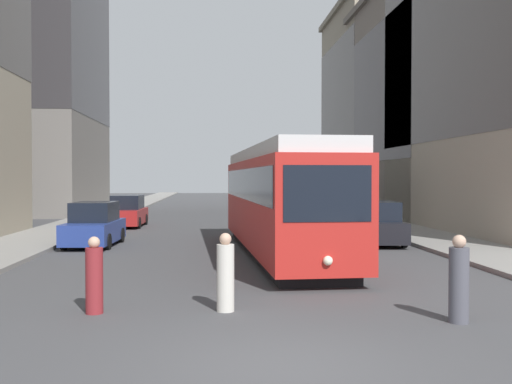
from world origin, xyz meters
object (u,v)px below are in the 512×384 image
at_px(parked_car_left_near, 127,212).
at_px(pedestrian_on_sidewalk, 225,275).
at_px(transit_bus, 310,191).
at_px(pedestrian_crossing_near, 94,278).
at_px(streetcar, 279,197).
at_px(parked_car_left_mid, 94,226).
at_px(pedestrian_crossing_far, 459,282).
at_px(parked_car_right_far, 376,224).

height_order(parked_car_left_near, pedestrian_on_sidewalk, parked_car_left_near).
bearing_deg(transit_bus, pedestrian_crossing_near, -109.17).
bearing_deg(streetcar, parked_car_left_mid, 153.46).
xyz_separation_m(streetcar, pedestrian_crossing_near, (-4.91, -9.20, -1.35)).
relative_size(parked_car_left_mid, pedestrian_crossing_far, 2.54).
distance_m(parked_car_right_far, pedestrian_on_sidewalk, 13.89).
xyz_separation_m(parked_car_left_near, pedestrian_crossing_far, (9.67, -23.38, -0.04)).
relative_size(parked_car_left_near, pedestrian_crossing_far, 2.61).
distance_m(pedestrian_crossing_far, pedestrian_on_sidewalk, 4.71).
relative_size(streetcar, parked_car_left_near, 3.35).
bearing_deg(parked_car_left_near, transit_bus, 16.01).
bearing_deg(parked_car_left_near, parked_car_right_far, -38.29).
relative_size(streetcar, pedestrian_crossing_far, 8.74).
relative_size(streetcar, pedestrian_crossing_near, 9.35).
bearing_deg(pedestrian_on_sidewalk, pedestrian_crossing_near, -97.84).
distance_m(pedestrian_crossing_near, pedestrian_crossing_far, 7.37).
bearing_deg(pedestrian_on_sidewalk, streetcar, 158.84).
distance_m(transit_bus, parked_car_right_far, 12.81).
relative_size(parked_car_right_far, pedestrian_on_sidewalk, 2.68).
relative_size(parked_car_left_mid, pedestrian_crossing_near, 2.71).
height_order(transit_bus, pedestrian_on_sidewalk, transit_bus).
bearing_deg(transit_bus, pedestrian_on_sidewalk, -103.40).
height_order(parked_car_left_mid, pedestrian_on_sidewalk, parked_car_left_mid).
bearing_deg(streetcar, transit_bus, 73.50).
height_order(pedestrian_crossing_near, pedestrian_on_sidewalk, pedestrian_on_sidewalk).
height_order(parked_car_left_mid, pedestrian_crossing_far, parked_car_left_mid).
xyz_separation_m(streetcar, pedestrian_on_sidewalk, (-2.18, -9.20, -1.33)).
bearing_deg(parked_car_right_far, streetcar, 36.47).
xyz_separation_m(transit_bus, pedestrian_on_sidewalk, (-6.00, -24.93, -1.17)).
relative_size(transit_bus, parked_car_left_near, 2.49).
distance_m(parked_car_left_mid, pedestrian_crossing_far, 16.81).
distance_m(parked_car_left_mid, parked_car_right_far, 11.83).
bearing_deg(pedestrian_on_sidewalk, parked_car_right_far, 143.44).
bearing_deg(pedestrian_on_sidewalk, parked_car_left_near, -174.70).
bearing_deg(parked_car_right_far, parked_car_left_mid, 1.77).
xyz_separation_m(streetcar, pedestrian_crossing_far, (2.34, -10.53, -1.30)).
distance_m(parked_car_left_near, pedestrian_on_sidewalk, 22.64).
xyz_separation_m(parked_car_left_near, pedestrian_on_sidewalk, (5.15, -22.05, -0.07)).
height_order(parked_car_left_near, parked_car_right_far, same).
xyz_separation_m(parked_car_right_far, pedestrian_crossing_far, (-2.16, -13.51, -0.04)).
distance_m(parked_car_left_near, parked_car_left_mid, 9.63).
xyz_separation_m(parked_car_left_mid, parked_car_right_far, (11.83, -0.23, 0.00)).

